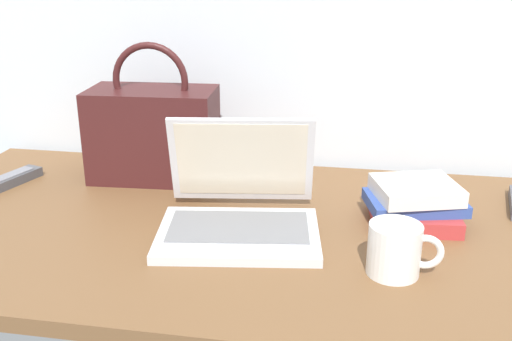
# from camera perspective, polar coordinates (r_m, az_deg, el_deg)

# --- Properties ---
(desk) EXTENTS (1.60, 0.76, 0.03)m
(desk) POSITION_cam_1_polar(r_m,az_deg,el_deg) (1.20, 1.11, -6.10)
(desk) COLOR brown
(desk) RESTS_ON ground
(laptop) EXTENTS (0.34, 0.32, 0.21)m
(laptop) POSITION_cam_1_polar(r_m,az_deg,el_deg) (1.17, -1.60, -3.60)
(laptop) COLOR silver
(laptop) RESTS_ON desk
(coffee_mug) EXTENTS (0.13, 0.09, 0.09)m
(coffee_mug) POSITION_cam_1_polar(r_m,az_deg,el_deg) (1.04, 13.38, -7.38)
(coffee_mug) COLOR white
(coffee_mug) RESTS_ON desk
(remote_control_near) EXTENTS (0.09, 0.17, 0.02)m
(remote_control_near) POSITION_cam_1_polar(r_m,az_deg,el_deg) (1.53, -22.64, -0.82)
(remote_control_near) COLOR #4C4C51
(remote_control_near) RESTS_ON desk
(handbag) EXTENTS (0.31, 0.18, 0.33)m
(handbag) POSITION_cam_1_polar(r_m,az_deg,el_deg) (1.44, -9.88, 3.70)
(handbag) COLOR #3F1919
(handbag) RESTS_ON desk
(book_stack) EXTENTS (0.21, 0.18, 0.09)m
(book_stack) POSITION_cam_1_polar(r_m,az_deg,el_deg) (1.24, 15.08, -3.10)
(book_stack) COLOR #B23333
(book_stack) RESTS_ON desk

